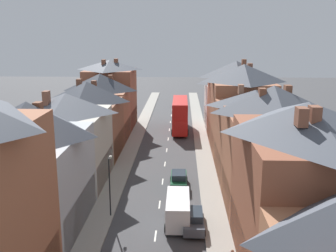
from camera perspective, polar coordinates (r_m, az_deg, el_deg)
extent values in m
cube|color=gray|center=(57.66, -5.19, -2.82)|extent=(2.20, 104.00, 0.14)
cube|color=gray|center=(57.30, 5.00, -2.92)|extent=(2.20, 104.00, 0.14)
cube|color=silver|center=(33.16, -1.83, -15.65)|extent=(0.14, 1.80, 0.01)
cube|color=silver|center=(38.51, -1.23, -11.32)|extent=(0.14, 1.80, 0.01)
cube|color=silver|center=(44.02, -0.79, -8.06)|extent=(0.14, 1.80, 0.01)
cube|color=silver|center=(49.65, -0.45, -5.54)|extent=(0.14, 1.80, 0.01)
cube|color=silver|center=(55.36, -0.18, -3.53)|extent=(0.14, 1.80, 0.01)
cube|color=silver|center=(61.12, 0.03, -1.90)|extent=(0.14, 1.80, 0.01)
cube|color=silver|center=(66.92, 0.21, -0.55)|extent=(0.14, 1.80, 0.01)
cube|color=silver|center=(72.76, 0.36, 0.59)|extent=(0.14, 1.80, 0.01)
cube|color=silver|center=(78.62, 0.48, 1.55)|extent=(0.14, 1.80, 0.01)
cube|color=silver|center=(84.50, 0.59, 2.39)|extent=(0.14, 1.80, 0.01)
cube|color=silver|center=(90.40, 0.69, 3.11)|extent=(0.14, 1.80, 0.01)
cube|color=silver|center=(96.31, 0.77, 3.74)|extent=(0.14, 1.80, 0.01)
cube|color=silver|center=(102.23, 0.85, 4.30)|extent=(0.14, 1.80, 0.01)
cube|color=#ADB2B7|center=(34.57, -19.05, -7.88)|extent=(8.00, 11.20, 7.99)
cube|color=olive|center=(34.32, -12.45, -11.94)|extent=(0.12, 10.30, 3.20)
pyramid|color=#383D47|center=(33.07, -19.76, 0.93)|extent=(8.00, 11.20, 2.85)
cube|color=brown|center=(33.35, -18.32, 2.25)|extent=(0.60, 0.90, 1.26)
cube|color=#BCB7A8|center=(43.98, -14.25, -3.12)|extent=(8.00, 9.74, 7.84)
cube|color=maroon|center=(43.76, -9.09, -6.14)|extent=(0.12, 8.96, 3.20)
pyramid|color=#565B66|center=(42.88, -14.63, 3.26)|extent=(8.00, 9.74, 2.08)
cube|color=brown|center=(42.06, -17.24, 3.90)|extent=(0.60, 0.90, 1.44)
cube|color=brown|center=(52.85, -11.44, -0.46)|extent=(8.00, 9.15, 7.40)
cube|color=olive|center=(52.62, -7.15, -2.73)|extent=(0.12, 8.41, 3.20)
pyramid|color=#383D47|center=(51.91, -11.69, 4.90)|extent=(8.00, 9.15, 2.60)
cube|color=brown|center=(53.34, -12.76, 5.88)|extent=(0.60, 0.90, 1.49)
cube|color=brown|center=(53.96, -10.70, 5.88)|extent=(0.60, 0.90, 1.16)
cube|color=#A36042|center=(60.83, -9.64, 1.51)|extent=(8.00, 7.67, 7.59)
cube|color=black|center=(60.65, -5.91, -0.53)|extent=(0.12, 7.06, 3.20)
pyramid|color=#383D47|center=(60.01, -9.83, 6.27)|extent=(8.00, 7.67, 2.59)
cube|color=brown|center=(60.21, -8.35, 6.84)|extent=(0.60, 0.90, 1.03)
cube|color=#935138|center=(68.70, -8.30, 3.95)|extent=(8.00, 9.08, 10.03)
cube|color=maroon|center=(68.74, -4.97, 1.14)|extent=(0.12, 8.36, 3.20)
pyramid|color=#474C56|center=(68.00, -8.46, 8.79)|extent=(8.00, 9.08, 1.62)
cube|color=brown|center=(66.78, -9.33, 9.10)|extent=(0.60, 0.90, 0.96)
cube|color=brown|center=(67.72, -7.55, 9.24)|extent=(0.60, 0.90, 1.03)
cube|color=#935138|center=(28.63, 18.72, -10.43)|extent=(8.00, 11.70, 9.75)
cube|color=navy|center=(29.24, 10.48, -16.57)|extent=(0.12, 10.76, 3.20)
pyramid|color=#474C56|center=(26.88, 19.65, 1.18)|extent=(8.00, 11.70, 2.03)
cube|color=brown|center=(24.64, 20.49, 1.42)|extent=(0.60, 0.90, 1.14)
cube|color=brown|center=(24.08, 18.81, 1.25)|extent=(0.60, 0.90, 1.11)
cube|color=#A36042|center=(37.47, 14.55, -5.05)|extent=(8.00, 7.60, 9.05)
cube|color=olive|center=(37.84, 8.37, -9.30)|extent=(0.12, 6.99, 3.20)
pyramid|color=#565B66|center=(36.11, 15.08, 3.72)|extent=(8.00, 7.60, 2.53)
cube|color=brown|center=(37.45, 16.98, 4.81)|extent=(0.60, 0.90, 1.15)
cube|color=brown|center=(35.57, 13.50, 4.52)|extent=(0.60, 0.90, 1.04)
cube|color=#A36042|center=(45.63, 12.25, -2.17)|extent=(8.00, 9.53, 8.22)
cube|color=black|center=(45.82, 7.22, -5.18)|extent=(0.12, 8.77, 3.20)
pyramid|color=#383D47|center=(44.58, 12.57, 4.02)|extent=(8.00, 9.53, 1.75)
cube|color=#99664C|center=(46.95, 10.53, 5.27)|extent=(0.60, 0.90, 1.12)
cube|color=#A36042|center=(53.83, 10.69, 1.13)|extent=(8.00, 7.98, 9.79)
cube|color=maroon|center=(54.16, 6.41, -2.24)|extent=(0.12, 7.34, 3.20)
pyramid|color=#474C56|center=(52.91, 10.97, 7.55)|extent=(8.00, 7.98, 2.33)
cube|color=brown|center=(54.12, 11.79, 8.28)|extent=(0.60, 0.90, 1.20)
cube|color=#935138|center=(61.26, 9.64, 2.51)|extent=(8.00, 7.26, 9.51)
cube|color=black|center=(61.52, 5.89, -0.33)|extent=(0.12, 6.68, 3.20)
pyramid|color=#565B66|center=(60.43, 9.87, 8.11)|extent=(8.00, 7.26, 2.52)
cube|color=brown|center=(59.02, 10.95, 8.73)|extent=(0.60, 0.90, 1.60)
cube|color=silver|center=(69.05, 8.78, 2.93)|extent=(8.00, 8.34, 7.54)
cube|color=black|center=(69.11, 5.47, 1.20)|extent=(0.12, 7.68, 3.20)
pyramid|color=#474C56|center=(68.32, 8.93, 7.11)|extent=(8.00, 8.34, 2.60)
cube|color=brown|center=(66.36, 8.53, 7.43)|extent=(0.60, 0.90, 1.11)
cube|color=red|center=(65.84, 1.76, 0.69)|extent=(2.44, 10.80, 2.50)
cube|color=red|center=(65.36, 1.77, 2.74)|extent=(2.44, 10.58, 2.30)
cube|color=red|center=(65.15, 1.78, 3.78)|extent=(2.39, 10.37, 0.10)
cube|color=#28333D|center=(71.03, 1.78, 1.79)|extent=(2.20, 0.10, 1.20)
cube|color=#28333D|center=(70.60, 1.79, 3.62)|extent=(2.20, 0.10, 1.10)
cube|color=#28333D|center=(65.80, 0.72, 0.91)|extent=(0.06, 9.18, 0.90)
cube|color=#28333D|center=(65.35, 0.73, 2.83)|extent=(0.06, 9.18, 0.90)
cube|color=yellow|center=(70.47, 1.80, 4.26)|extent=(1.34, 0.08, 0.32)
cylinder|color=black|center=(69.37, 0.76, 0.37)|extent=(0.30, 1.00, 1.00)
cylinder|color=black|center=(69.37, 2.77, 0.36)|extent=(0.30, 1.00, 1.00)
cylinder|color=black|center=(63.23, 0.63, -0.91)|extent=(0.30, 1.00, 1.00)
cylinder|color=black|center=(63.23, 2.84, -0.93)|extent=(0.30, 1.00, 1.00)
cube|color=#4C515B|center=(34.08, 3.68, -13.53)|extent=(1.70, 4.58, 0.75)
cube|color=#28333D|center=(33.57, 3.71, -12.67)|extent=(1.46, 2.29, 0.60)
cylinder|color=black|center=(35.50, 2.20, -13.03)|extent=(0.20, 0.62, 0.62)
cylinder|color=black|center=(35.55, 5.01, -13.03)|extent=(0.20, 0.62, 0.62)
cylinder|color=black|center=(32.98, 2.21, -15.22)|extent=(0.20, 0.62, 0.62)
cylinder|color=black|center=(33.03, 5.27, -15.22)|extent=(0.20, 0.62, 0.62)
cube|color=#144728|center=(42.41, 1.57, -7.90)|extent=(1.70, 4.52, 0.79)
cube|color=#28333D|center=(41.95, 1.57, -7.13)|extent=(1.46, 2.26, 0.60)
cylinder|color=black|center=(43.87, 0.46, -7.71)|extent=(0.20, 0.62, 0.62)
cylinder|color=black|center=(43.86, 2.70, -7.73)|extent=(0.20, 0.62, 0.62)
cylinder|color=black|center=(41.27, 0.35, -9.11)|extent=(0.20, 0.62, 0.62)
cylinder|color=black|center=(41.26, 2.74, -9.13)|extent=(0.20, 0.62, 0.62)
cube|color=navy|center=(87.15, 1.83, 3.16)|extent=(1.70, 4.07, 0.71)
cube|color=#28333D|center=(86.83, 1.83, 3.56)|extent=(1.46, 2.03, 0.60)
cylinder|color=black|center=(88.46, 1.28, 3.08)|extent=(0.20, 0.62, 0.62)
cylinder|color=black|center=(88.45, 2.38, 3.07)|extent=(0.20, 0.62, 0.62)
cylinder|color=black|center=(85.98, 1.25, 2.78)|extent=(0.20, 0.62, 0.62)
cylinder|color=black|center=(85.97, 2.39, 2.77)|extent=(0.20, 0.62, 0.62)
cube|color=white|center=(34.45, 1.45, -11.94)|extent=(1.96, 5.20, 2.10)
cube|color=#28333D|center=(36.65, 1.50, -9.82)|extent=(1.76, 0.10, 0.90)
cylinder|color=black|center=(36.31, -0.11, -12.30)|extent=(0.24, 0.72, 0.72)
cylinder|color=black|center=(36.30, 3.06, -12.33)|extent=(0.24, 0.72, 0.72)
cylinder|color=black|center=(33.53, -0.32, -14.61)|extent=(0.24, 0.72, 0.72)
cylinder|color=black|center=(33.51, 3.15, -14.64)|extent=(0.24, 0.72, 0.72)
sphere|color=#9E7051|center=(28.32, 9.33, -17.49)|extent=(0.22, 0.22, 0.22)
cylinder|color=black|center=(35.44, -8.46, -8.89)|extent=(0.12, 0.12, 5.50)
cylinder|color=black|center=(34.95, -8.48, -4.59)|extent=(0.08, 0.90, 0.08)
cube|color=beige|center=(35.40, -8.34, -4.49)|extent=(0.20, 0.32, 0.20)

